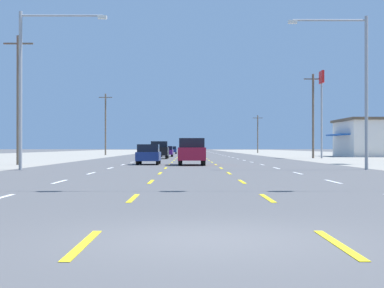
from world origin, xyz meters
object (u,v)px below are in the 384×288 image
hatchback_inner_left_near (149,154)px  sedan_inner_left_far (172,150)px  suv_center_turn_nearest (192,151)px  pole_sign_right_row_2 (322,94)px  sedan_inner_left_midfar (166,151)px  suv_inner_left_mid (160,150)px  streetlight_right_row_0 (357,79)px  streetlight_left_row_0 (31,76)px

hatchback_inner_left_near → sedan_inner_left_far: (-0.14, 70.89, -0.03)m
suv_center_turn_nearest → pole_sign_right_row_2: pole_sign_right_row_2 is taller
sedan_inner_left_midfar → pole_sign_right_row_2: pole_sign_right_row_2 is taller
suv_inner_left_mid → sedan_inner_left_midfar: suv_inner_left_mid is taller
sedan_inner_left_midfar → streetlight_right_row_0: 49.36m
sedan_inner_left_midfar → sedan_inner_left_far: (-0.16, 34.10, 0.00)m
hatchback_inner_left_near → sedan_inner_left_far: bearing=90.1°
suv_inner_left_mid → streetlight_right_row_0: bearing=-68.6°
suv_center_turn_nearest → hatchback_inner_left_near: size_ratio=1.26×
suv_inner_left_mid → streetlight_left_row_0: 34.51m
sedan_inner_left_far → streetlight_left_row_0: (-6.06, -81.52, 4.77)m
sedan_inner_left_midfar → sedan_inner_left_far: same height
suv_center_turn_nearest → sedan_inner_left_midfar: suv_center_turn_nearest is taller
suv_inner_left_mid → sedan_inner_left_midfar: bearing=88.8°
suv_center_turn_nearest → streetlight_right_row_0: (9.68, -9.31, 4.32)m
sedan_inner_left_far → pole_sign_right_row_2: bearing=-67.4°
hatchback_inner_left_near → streetlight_left_row_0: (-6.20, -10.63, 4.74)m
pole_sign_right_row_2 → hatchback_inner_left_near: bearing=-126.4°
suv_center_turn_nearest → streetlight_right_row_0: bearing=-43.9°
hatchback_inner_left_near → suv_inner_left_mid: 23.08m
sedan_inner_left_far → suv_center_turn_nearest: bearing=-87.3°
hatchback_inner_left_near → suv_inner_left_mid: bearing=90.6°
sedan_inner_left_midfar → streetlight_right_row_0: bearing=-74.7°
hatchback_inner_left_near → sedan_inner_left_far: 70.89m
suv_center_turn_nearest → streetlight_right_row_0: size_ratio=0.54×
hatchback_inner_left_near → streetlight_left_row_0: bearing=-120.3°
sedan_inner_left_midfar → streetlight_left_row_0: bearing=-97.5°
streetlight_left_row_0 → streetlight_right_row_0: (19.16, -0.00, -0.18)m
hatchback_inner_left_near → pole_sign_right_row_2: pole_sign_right_row_2 is taller
suv_center_turn_nearest → sedan_inner_left_far: 72.29m
hatchback_inner_left_near → streetlight_left_row_0: size_ratio=0.42×
sedan_inner_left_midfar → pole_sign_right_row_2: bearing=-31.3°
sedan_inner_left_far → suv_inner_left_mid: bearing=-90.1°
suv_inner_left_mid → sedan_inner_left_far: 47.82m
hatchback_inner_left_near → streetlight_right_row_0: size_ratio=0.43×
suv_inner_left_mid → streetlight_right_row_0: (13.22, -33.70, 4.32)m
hatchback_inner_left_near → pole_sign_right_row_2: 32.31m
hatchback_inner_left_near → suv_center_turn_nearest: bearing=-21.9°
suv_center_turn_nearest → streetlight_right_row_0: 14.11m
sedan_inner_left_far → streetlight_right_row_0: bearing=-80.9°
suv_inner_left_mid → pole_sign_right_row_2: size_ratio=0.47×
hatchback_inner_left_near → suv_inner_left_mid: size_ratio=0.80×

